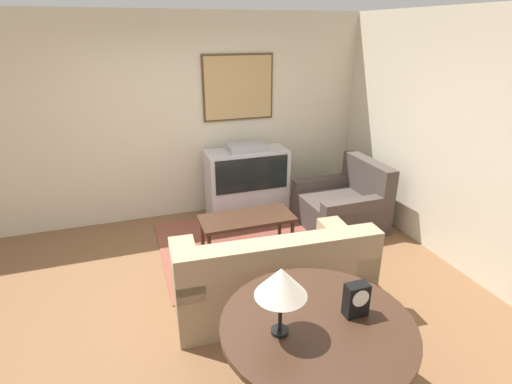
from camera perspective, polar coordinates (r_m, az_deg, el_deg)
ground_plane at (r=4.12m, az=-4.90°, el=-14.77°), size 12.00×12.00×0.00m
wall_back at (r=5.50m, az=-10.81°, el=10.18°), size 12.00×0.10×2.70m
wall_right at (r=4.78m, az=26.88°, el=6.27°), size 0.06×12.00×2.70m
area_rug at (r=4.99m, az=-0.04°, el=-7.31°), size 2.30×1.79×0.01m
tv at (r=5.55m, az=-1.31°, el=1.34°), size 1.10×0.49×1.04m
couch at (r=3.85m, az=2.15°, el=-11.97°), size 1.86×0.99×0.84m
armchair at (r=5.46m, az=12.32°, el=-1.94°), size 0.98×1.00×0.88m
coffee_table at (r=4.70m, az=-1.31°, el=-4.08°), size 1.10×0.49×0.44m
console_table at (r=2.76m, az=8.78°, el=-18.97°), size 1.27×1.27×0.73m
table_lamp at (r=2.40m, az=3.60°, el=-12.84°), size 0.32×0.32×0.47m
mantel_clock at (r=2.76m, az=14.13°, el=-14.68°), size 0.15×0.10×0.23m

